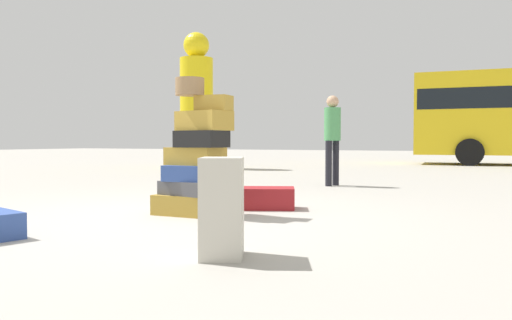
% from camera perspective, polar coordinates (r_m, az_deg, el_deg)
% --- Properties ---
extents(ground_plane, '(80.00, 80.00, 0.00)m').
position_cam_1_polar(ground_plane, '(5.60, -8.89, -6.24)').
color(ground_plane, '#ADA89E').
extents(suitcase_tower, '(0.83, 0.56, 1.50)m').
position_cam_1_polar(suitcase_tower, '(5.65, -6.68, -0.21)').
color(suitcase_tower, '#B28C33').
rests_on(suitcase_tower, ground).
extents(suitcase_maroon_left_side, '(0.79, 0.64, 0.26)m').
position_cam_1_polar(suitcase_maroon_left_side, '(6.13, 1.07, -4.29)').
color(suitcase_maroon_left_side, maroon).
rests_on(suitcase_maroon_left_side, ground).
extents(suitcase_cream_behind_tower, '(0.42, 0.46, 0.70)m').
position_cam_1_polar(suitcase_cream_behind_tower, '(3.57, -3.82, -5.32)').
color(suitcase_cream_behind_tower, beige).
rests_on(suitcase_cream_behind_tower, ground).
extents(suitcase_teal_right_side, '(0.73, 0.47, 0.24)m').
position_cam_1_polar(suitcase_teal_right_side, '(7.15, -5.46, -3.46)').
color(suitcase_teal_right_side, '#26594C').
rests_on(suitcase_teal_right_side, ground).
extents(person_bearded_onlooker, '(0.30, 0.33, 1.64)m').
position_cam_1_polar(person_bearded_onlooker, '(9.37, 8.54, 3.12)').
color(person_bearded_onlooker, black).
rests_on(person_bearded_onlooker, ground).
extents(yellow_dummy_statue, '(1.38, 1.38, 4.06)m').
position_cam_1_polar(yellow_dummy_statue, '(15.45, -6.66, 5.79)').
color(yellow_dummy_statue, yellow).
rests_on(yellow_dummy_statue, ground).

